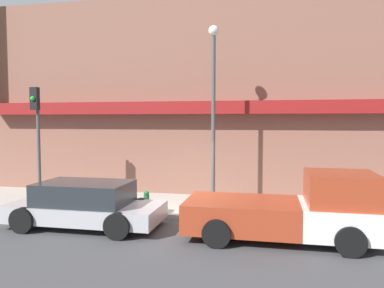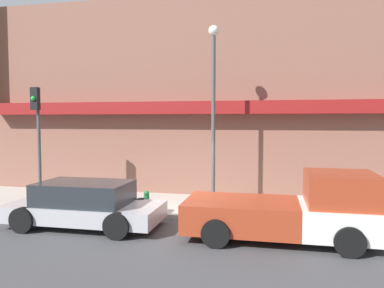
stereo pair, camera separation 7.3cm
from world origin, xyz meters
name	(u,v)px [view 1 (the left image)]	position (x,y,z in m)	size (l,w,h in m)	color
ground_plane	(178,220)	(0.00, 0.00, 0.00)	(80.00, 80.00, 0.00)	#424244
sidewalk	(189,206)	(0.00, 1.69, 0.08)	(36.00, 3.38, 0.16)	#ADA89E
building	(204,99)	(-0.02, 4.85, 4.11)	(19.80, 3.80, 9.83)	brown
pickup_truck	(294,210)	(3.50, -1.28, 0.81)	(5.08, 2.28, 1.84)	white
parked_car	(85,205)	(-2.56, -1.28, 0.67)	(4.61, 2.11, 1.35)	#ADADB2
fire_hydrant	(147,199)	(-1.34, 0.83, 0.45)	(0.20, 0.20, 0.59)	#196633
street_lamp	(213,96)	(0.90, 1.47, 4.02)	(0.36, 0.36, 6.28)	#4C4C4C
traffic_light	(37,125)	(-5.33, 0.54, 3.02)	(0.28, 0.42, 4.19)	#4C4C4C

